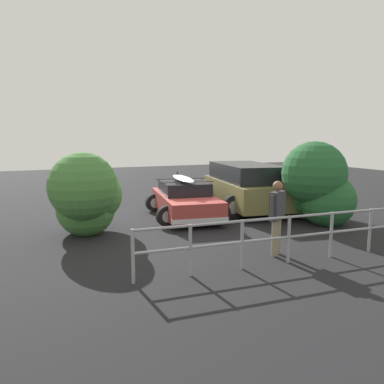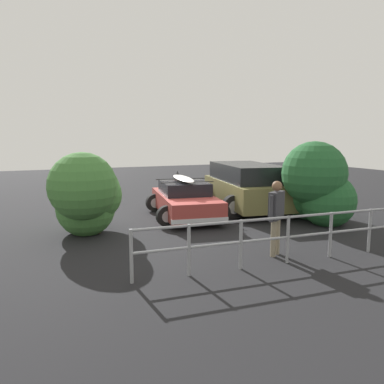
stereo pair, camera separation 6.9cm
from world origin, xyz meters
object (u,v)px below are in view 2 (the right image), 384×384
(person_bystander, at_px, (276,211))
(bush_near_right, at_px, (315,188))
(suv_car, at_px, (246,186))
(sedan_car, at_px, (185,200))
(bush_near_left, at_px, (87,194))

(person_bystander, bearing_deg, bush_near_right, -142.91)
(person_bystander, height_order, bush_near_right, bush_near_right)
(suv_car, bearing_deg, person_bystander, 66.18)
(sedan_car, height_order, bush_near_left, bush_near_left)
(person_bystander, distance_m, bush_near_right, 4.06)
(person_bystander, relative_size, bush_near_left, 0.65)
(sedan_car, relative_size, bush_near_right, 1.48)
(sedan_car, height_order, bush_near_right, bush_near_right)
(bush_near_left, height_order, bush_near_right, bush_near_right)
(sedan_car, relative_size, bush_near_left, 1.55)
(suv_car, distance_m, bush_near_right, 2.78)
(suv_car, xyz_separation_m, bush_near_right, (-1.02, 2.58, 0.19))
(suv_car, bearing_deg, bush_near_left, 12.66)
(sedan_car, relative_size, suv_car, 0.85)
(person_bystander, relative_size, bush_near_right, 0.62)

